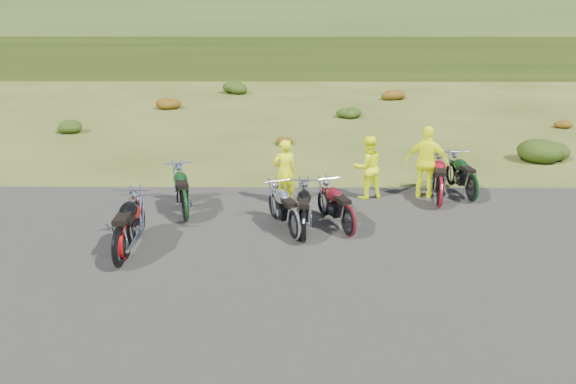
{
  "coord_description": "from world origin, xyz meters",
  "views": [
    {
      "loc": [
        -0.03,
        -10.94,
        4.84
      ],
      "look_at": [
        -0.13,
        0.69,
        0.99
      ],
      "focal_mm": 35.0,
      "sensor_mm": 36.0,
      "label": 1
    }
  ],
  "objects_px": {
    "motorcycle_7": "(470,202)",
    "person_middle": "(285,173)",
    "motorcycle_3": "(294,240)",
    "motorcycle_0": "(121,268)"
  },
  "relations": [
    {
      "from": "motorcycle_3",
      "to": "motorcycle_7",
      "type": "bearing_deg",
      "value": -81.92
    },
    {
      "from": "motorcycle_7",
      "to": "person_middle",
      "type": "relative_size",
      "value": 1.24
    },
    {
      "from": "motorcycle_0",
      "to": "person_middle",
      "type": "distance_m",
      "value": 4.98
    },
    {
      "from": "motorcycle_0",
      "to": "motorcycle_7",
      "type": "xyz_separation_m",
      "value": [
        7.98,
        3.91,
        0.0
      ]
    },
    {
      "from": "motorcycle_0",
      "to": "motorcycle_3",
      "type": "distance_m",
      "value": 3.66
    },
    {
      "from": "motorcycle_7",
      "to": "person_middle",
      "type": "xyz_separation_m",
      "value": [
        -4.83,
        -0.14,
        0.83
      ]
    },
    {
      "from": "motorcycle_3",
      "to": "person_middle",
      "type": "bearing_deg",
      "value": -14.9
    },
    {
      "from": "motorcycle_0",
      "to": "motorcycle_3",
      "type": "bearing_deg",
      "value": -69.86
    },
    {
      "from": "person_middle",
      "to": "motorcycle_0",
      "type": "bearing_deg",
      "value": 34.96
    },
    {
      "from": "motorcycle_0",
      "to": "motorcycle_3",
      "type": "xyz_separation_m",
      "value": [
        3.39,
        1.38,
        0.0
      ]
    }
  ]
}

